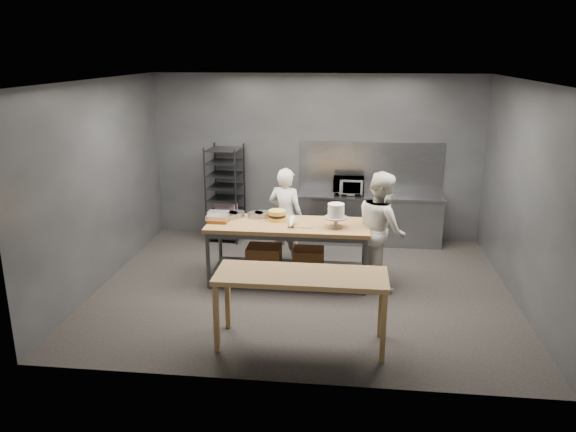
# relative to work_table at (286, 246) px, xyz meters

# --- Properties ---
(ground) EXTENTS (6.00, 6.00, 0.00)m
(ground) POSITION_rel_work_table_xyz_m (0.28, -0.21, -0.57)
(ground) COLOR black
(ground) RESTS_ON ground
(back_wall) EXTENTS (6.00, 0.04, 3.00)m
(back_wall) POSITION_rel_work_table_xyz_m (0.28, 2.29, 0.93)
(back_wall) COLOR #4C4F54
(back_wall) RESTS_ON ground
(work_table) EXTENTS (2.40, 0.90, 0.92)m
(work_table) POSITION_rel_work_table_xyz_m (0.00, 0.00, 0.00)
(work_table) COLOR #8C5F38
(work_table) RESTS_ON ground
(near_counter) EXTENTS (2.00, 0.70, 0.90)m
(near_counter) POSITION_rel_work_table_xyz_m (0.40, -1.87, 0.24)
(near_counter) COLOR olive
(near_counter) RESTS_ON ground
(back_counter) EXTENTS (2.60, 0.60, 0.90)m
(back_counter) POSITION_rel_work_table_xyz_m (1.28, 1.97, -0.12)
(back_counter) COLOR slate
(back_counter) RESTS_ON ground
(splashback_panel) EXTENTS (2.60, 0.02, 0.90)m
(splashback_panel) POSITION_rel_work_table_xyz_m (1.28, 2.27, 0.78)
(splashback_panel) COLOR slate
(splashback_panel) RESTS_ON back_counter
(speed_rack) EXTENTS (0.64, 0.69, 1.75)m
(speed_rack) POSITION_rel_work_table_xyz_m (-1.34, 1.89, 0.28)
(speed_rack) COLOR black
(speed_rack) RESTS_ON ground
(chef_behind) EXTENTS (0.67, 0.53, 1.59)m
(chef_behind) POSITION_rel_work_table_xyz_m (-0.10, 0.79, 0.22)
(chef_behind) COLOR white
(chef_behind) RESTS_ON ground
(chef_right) EXTENTS (0.87, 0.99, 1.72)m
(chef_right) POSITION_rel_work_table_xyz_m (1.40, 0.07, 0.29)
(chef_right) COLOR white
(chef_right) RESTS_ON ground
(microwave) EXTENTS (0.54, 0.37, 0.30)m
(microwave) POSITION_rel_work_table_xyz_m (0.90, 1.97, 0.48)
(microwave) COLOR black
(microwave) RESTS_ON back_counter
(frosted_cake_stand) EXTENTS (0.34, 0.34, 0.35)m
(frosted_cake_stand) POSITION_rel_work_table_xyz_m (0.74, -0.11, 0.57)
(frosted_cake_stand) COLOR #A8A087
(frosted_cake_stand) RESTS_ON work_table
(layer_cake) EXTENTS (0.26, 0.26, 0.16)m
(layer_cake) POSITION_rel_work_table_xyz_m (-0.15, 0.13, 0.43)
(layer_cake) COLOR #FADE4F
(layer_cake) RESTS_ON work_table
(cake_pans) EXTENTS (0.80, 0.39, 0.07)m
(cake_pans) POSITION_rel_work_table_xyz_m (-0.68, 0.25, 0.39)
(cake_pans) COLOR gray
(cake_pans) RESTS_ON work_table
(piping_bag) EXTENTS (0.13, 0.38, 0.12)m
(piping_bag) POSITION_rel_work_table_xyz_m (0.10, -0.18, 0.41)
(piping_bag) COLOR white
(piping_bag) RESTS_ON work_table
(offset_spatula) EXTENTS (0.36, 0.02, 0.02)m
(offset_spatula) POSITION_rel_work_table_xyz_m (0.18, -0.20, 0.35)
(offset_spatula) COLOR slate
(offset_spatula) RESTS_ON work_table
(pastry_clamshells) EXTENTS (0.34, 0.41, 0.11)m
(pastry_clamshells) POSITION_rel_work_table_xyz_m (-1.04, 0.03, 0.40)
(pastry_clamshells) COLOR #A85521
(pastry_clamshells) RESTS_ON work_table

